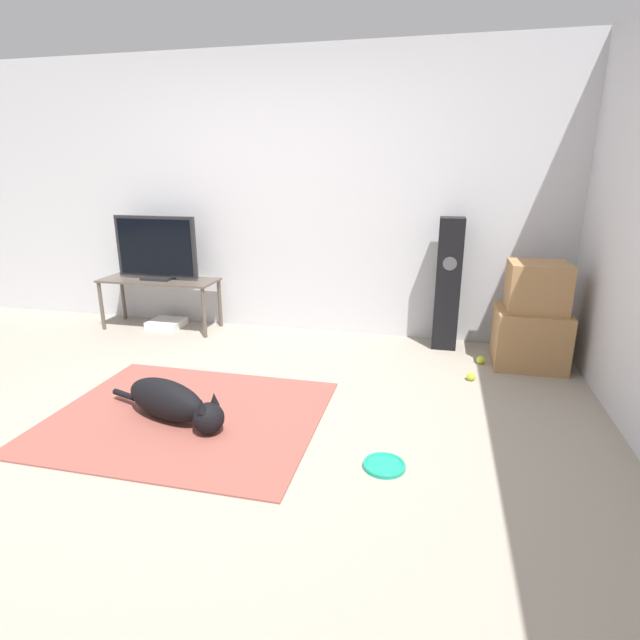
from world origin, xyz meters
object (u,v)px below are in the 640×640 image
tennis_ball_near_speaker (481,360)px  tv (156,249)px  floor_speaker (448,284)px  frisbee (384,465)px  tv_stand (159,285)px  cardboard_box_lower (530,338)px  tennis_ball_by_boxes (471,376)px  dog (173,402)px  game_console (167,324)px  cardboard_box_upper (537,287)px

tennis_ball_near_speaker → tv: bearing=174.7°
floor_speaker → frisbee: bearing=-98.8°
tv_stand → tv: bearing=90.0°
cardboard_box_lower → tennis_ball_by_boxes: 0.66m
frisbee → floor_speaker: floor_speaker is taller
dog → tennis_ball_by_boxes: 2.16m
tennis_ball_near_speaker → floor_speaker: bearing=129.9°
tv → tennis_ball_by_boxes: bearing=-12.5°
tv_stand → tv: (0.00, 0.00, 0.36)m
dog → tv: 2.15m
game_console → tennis_ball_by_boxes: bearing=-12.9°
floor_speaker → game_console: size_ratio=3.52×
floor_speaker → tennis_ball_near_speaker: size_ratio=17.29×
frisbee → floor_speaker: (0.31, 2.01, 0.56)m
cardboard_box_lower → tennis_ball_near_speaker: bearing=-169.6°
cardboard_box_lower → floor_speaker: floor_speaker is taller
tv_stand → game_console: (0.03, 0.02, -0.40)m
cardboard_box_upper → tv: tv is taller
cardboard_box_upper → tennis_ball_near_speaker: 0.72m
cardboard_box_lower → floor_speaker: size_ratio=0.48×
tv_stand → tennis_ball_near_speaker: 3.07m
frisbee → tv_stand: bearing=141.3°
tv_stand → game_console: bearing=34.8°
cardboard_box_upper → tv: size_ratio=0.54×
floor_speaker → tennis_ball_near_speaker: (0.30, -0.35, -0.54)m
dog → tennis_ball_by_boxes: bearing=30.3°
frisbee → cardboard_box_upper: (0.98, 1.73, 0.64)m
dog → tv: tv is taller
floor_speaker → tennis_ball_near_speaker: 0.71m
cardboard_box_lower → tennis_ball_near_speaker: (-0.36, -0.07, -0.20)m
floor_speaker → tv: floor_speaker is taller
dog → cardboard_box_lower: 2.78m
cardboard_box_upper → floor_speaker: 0.73m
cardboard_box_upper → tv: (-3.40, 0.22, 0.14)m
cardboard_box_upper → tennis_ball_by_boxes: bearing=-137.1°
cardboard_box_upper → tennis_ball_by_boxes: (-0.47, -0.43, -0.62)m
dog → game_console: 2.05m
tennis_ball_by_boxes → game_console: 2.98m
cardboard_box_upper → tv_stand: 3.42m
floor_speaker → tv: (-2.74, -0.07, 0.22)m
cardboard_box_lower → tennis_ball_by_boxes: size_ratio=8.26×
dog → cardboard_box_upper: size_ratio=2.10×
cardboard_box_lower → game_console: (-3.37, 0.23, -0.19)m
cardboard_box_upper → floor_speaker: bearing=156.7°
cardboard_box_lower → game_console: size_ratio=1.68×
cardboard_box_upper → tv_stand: bearing=176.4°
floor_speaker → tennis_ball_by_boxes: 0.92m
dog → frisbee: (1.35, -0.20, -0.12)m
frisbee → tennis_ball_by_boxes: 1.39m
frisbee → cardboard_box_upper: size_ratio=0.52×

